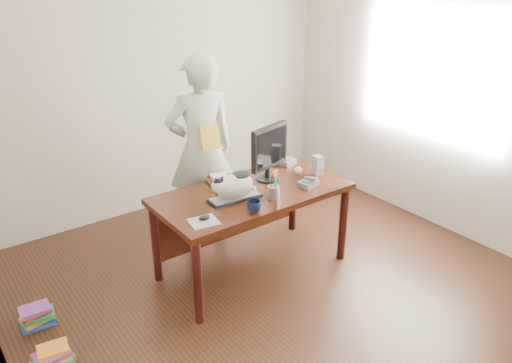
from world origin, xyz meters
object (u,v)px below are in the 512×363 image
object	(u,v)px
cat	(233,185)
person	(201,149)
speaker	(318,165)
book_pile_a	(54,360)
pen_cup	(274,191)
book_stack	(220,180)
monitor	(269,150)
desk	(247,203)
coffee_mug	(254,206)
keyboard	(235,198)
calculator	(284,161)
phone	(309,183)
mouse	(205,217)
book_pile_b	(37,316)
baseball	(298,171)

from	to	relation	value
cat	person	size ratio (longest dim) A/B	0.24
speaker	book_pile_a	size ratio (longest dim) A/B	0.63
pen_cup	book_stack	xyz separation A→B (m)	(-0.18, 0.50, -0.03)
cat	monitor	xyz separation A→B (m)	(0.47, 0.14, 0.15)
speaker	desk	bearing A→B (deg)	177.36
pen_cup	coffee_mug	xyz separation A→B (m)	(-0.26, -0.09, -0.02)
keyboard	speaker	bearing A→B (deg)	3.08
cat	coffee_mug	size ratio (longest dim) A/B	3.75
calculator	phone	bearing A→B (deg)	-119.24
phone	book_pile_a	bearing A→B (deg)	170.38
cat	mouse	bearing A→B (deg)	-152.40
coffee_mug	book_pile_a	bearing A→B (deg)	175.89
pen_cup	person	world-z (taller)	person
monitor	book_pile_a	bearing A→B (deg)	173.78
monitor	book_pile_b	distance (m)	2.20
cat	phone	bearing A→B (deg)	-8.89
phone	baseball	bearing A→B (deg)	59.94
book_stack	calculator	size ratio (longest dim) A/B	1.12
keyboard	baseball	world-z (taller)	baseball
cat	book_stack	distance (m)	0.35
monitor	person	bearing A→B (deg)	96.10
pen_cup	book_pile_a	bearing A→B (deg)	179.45
monitor	speaker	bearing A→B (deg)	-34.62
mouse	speaker	distance (m)	1.26
monitor	cat	bearing A→B (deg)	-177.50
calculator	book_pile_b	world-z (taller)	calculator
mouse	book_stack	bearing A→B (deg)	56.21
book_pile_b	person	bearing A→B (deg)	14.44
pen_cup	speaker	xyz separation A→B (m)	(0.62, 0.16, 0.02)
calculator	book_pile_a	size ratio (longest dim) A/B	0.82
book_stack	book_pile_a	distance (m)	1.83
cat	book_pile_a	xyz separation A→B (m)	(-1.53, -0.15, -0.79)
coffee_mug	book_stack	distance (m)	0.60
phone	baseball	distance (m)	0.25
person	book_pile_b	world-z (taller)	person
coffee_mug	book_pile_a	world-z (taller)	coffee_mug
book_stack	pen_cup	bearing A→B (deg)	-48.00
desk	baseball	bearing A→B (deg)	-3.78
baseball	book_pile_a	bearing A→B (deg)	-173.92
keyboard	book_stack	distance (m)	0.34
desk	phone	bearing A→B (deg)	-31.62
monitor	coffee_mug	world-z (taller)	monitor
desk	pen_cup	bearing A→B (deg)	-80.24
mouse	coffee_mug	world-z (taller)	coffee_mug
book_stack	calculator	xyz separation A→B (m)	(0.72, 0.03, -0.01)
keyboard	book_stack	bearing A→B (deg)	80.79
mouse	baseball	bearing A→B (deg)	21.47
desk	monitor	distance (m)	0.49
monitor	calculator	size ratio (longest dim) A/B	2.18
speaker	calculator	world-z (taller)	speaker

